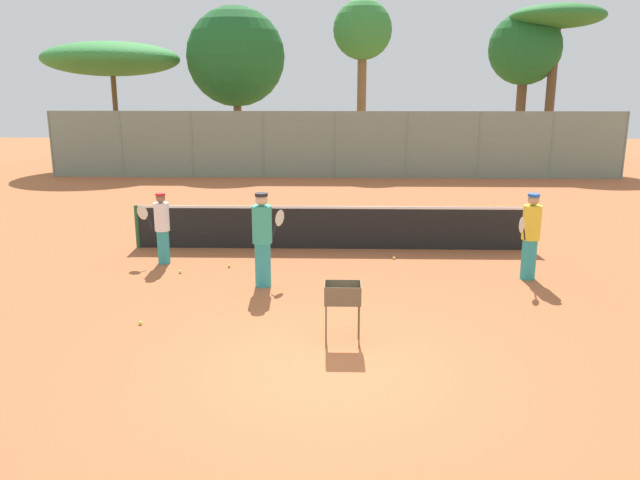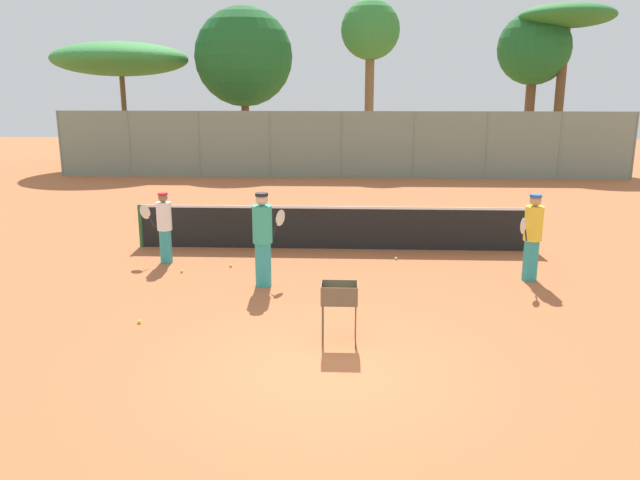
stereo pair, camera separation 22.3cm
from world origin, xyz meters
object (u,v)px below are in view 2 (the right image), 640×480
object	(u,v)px
player_white_outfit	(164,227)
ball_cart	(341,298)
player_red_cap	(263,238)
tennis_net	(335,227)
player_yellow_shirt	(532,236)

from	to	relation	value
player_white_outfit	ball_cart	world-z (taller)	player_white_outfit
player_white_outfit	player_red_cap	size ratio (longest dim) A/B	0.85
tennis_net	ball_cart	size ratio (longest dim) A/B	9.99
player_white_outfit	player_yellow_shirt	bearing A→B (deg)	-166.53
ball_cart	player_yellow_shirt	bearing A→B (deg)	41.74
tennis_net	player_white_outfit	bearing A→B (deg)	-160.10
tennis_net	player_red_cap	bearing A→B (deg)	-114.71
player_yellow_shirt	tennis_net	bearing A→B (deg)	-83.00
tennis_net	player_yellow_shirt	xyz separation A→B (m)	(4.09, -2.36, 0.38)
tennis_net	player_white_outfit	size ratio (longest dim) A/B	6.07
player_white_outfit	player_yellow_shirt	xyz separation A→B (m)	(7.91, -0.98, 0.10)
tennis_net	player_yellow_shirt	distance (m)	4.74
player_white_outfit	player_red_cap	world-z (taller)	player_red_cap
player_yellow_shirt	ball_cart	distance (m)	5.19
player_red_cap	tennis_net	bearing A→B (deg)	8.39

